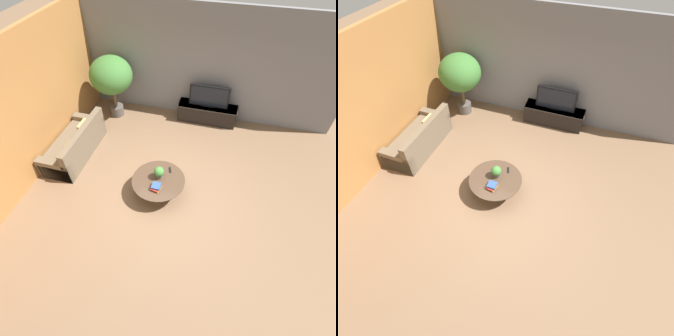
{
  "view_description": "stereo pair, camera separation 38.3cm",
  "coord_description": "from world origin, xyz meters",
  "views": [
    {
      "loc": [
        0.86,
        -3.41,
        4.8
      ],
      "look_at": [
        -0.14,
        0.32,
        0.55
      ],
      "focal_mm": 28.0,
      "sensor_mm": 36.0,
      "label": 1
    },
    {
      "loc": [
        1.22,
        -3.3,
        4.8
      ],
      "look_at": [
        -0.14,
        0.32,
        0.55
      ],
      "focal_mm": 28.0,
      "sensor_mm": 36.0,
      "label": 2
    }
  ],
  "objects": [
    {
      "name": "ground_plane",
      "position": [
        0.0,
        0.0,
        0.0
      ],
      "size": [
        24.0,
        24.0,
        0.0
      ],
      "primitive_type": "plane",
      "color": "brown"
    },
    {
      "name": "back_wall_stone",
      "position": [
        0.0,
        3.26,
        1.5
      ],
      "size": [
        7.4,
        0.12,
        3.0
      ],
      "primitive_type": "cube",
      "color": "slate",
      "rests_on": "ground"
    },
    {
      "name": "side_wall_left",
      "position": [
        -3.26,
        0.2,
        1.5
      ],
      "size": [
        0.12,
        7.4,
        3.0
      ],
      "primitive_type": "cube",
      "color": "#B2753D",
      "rests_on": "ground"
    },
    {
      "name": "media_console",
      "position": [
        0.33,
        2.94,
        0.27
      ],
      "size": [
        1.68,
        0.5,
        0.51
      ],
      "color": "black",
      "rests_on": "ground"
    },
    {
      "name": "television",
      "position": [
        0.33,
        2.94,
        0.81
      ],
      "size": [
        1.09,
        0.13,
        0.61
      ],
      "color": "black",
      "rests_on": "media_console"
    },
    {
      "name": "coffee_table",
      "position": [
        -0.28,
        0.03,
        0.3
      ],
      "size": [
        1.16,
        1.16,
        0.43
      ],
      "color": "#756656",
      "rests_on": "ground"
    },
    {
      "name": "couch_by_wall",
      "position": [
        -2.67,
        0.7,
        0.28
      ],
      "size": [
        0.84,
        1.94,
        0.84
      ],
      "rotation": [
        0.0,
        0.0,
        -1.57
      ],
      "color": "brown",
      "rests_on": "ground"
    },
    {
      "name": "potted_palm_tall",
      "position": [
        -2.33,
        2.55,
        1.23
      ],
      "size": [
        1.16,
        1.16,
        1.77
      ],
      "color": "#514C47",
      "rests_on": "ground"
    },
    {
      "name": "potted_plant_tabletop",
      "position": [
        -0.29,
        0.11,
        0.59
      ],
      "size": [
        0.22,
        0.22,
        0.29
      ],
      "color": "#514C47",
      "rests_on": "coffee_table"
    },
    {
      "name": "book_stack",
      "position": [
        -0.26,
        -0.19,
        0.47
      ],
      "size": [
        0.23,
        0.27,
        0.09
      ],
      "color": "gold",
      "rests_on": "coffee_table"
    },
    {
      "name": "remote_black",
      "position": [
        -0.11,
        0.37,
        0.44
      ],
      "size": [
        0.09,
        0.16,
        0.02
      ],
      "primitive_type": "cube",
      "rotation": [
        0.0,
        0.0,
        0.34
      ],
      "color": "black",
      "rests_on": "coffee_table"
    }
  ]
}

